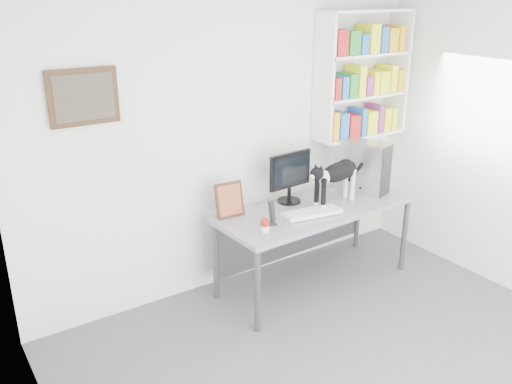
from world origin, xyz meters
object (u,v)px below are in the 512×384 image
Objects in this scene: bookshelf at (363,75)px; monitor at (290,177)px; keyboard at (312,212)px; soup_can at (265,226)px; desk at (315,246)px; speaker at (272,213)px; pc_tower at (362,166)px; cat at (337,183)px; leaning_print at (229,199)px.

monitor is (-0.99, -0.16, -0.82)m from bookshelf.
soup_can is at bearing -164.07° from keyboard.
soup_can is at bearing -159.71° from bookshelf.
speaker is (-0.57, -0.10, 0.50)m from desk.
speaker reaches higher than keyboard.
bookshelf reaches higher than soup_can.
bookshelf is 1.54m from keyboard.
monitor is 0.42m from keyboard.
desk is 0.91m from pc_tower.
cat is at bearing 21.90° from keyboard.
desk is 5.98× the size of leaning_print.
monitor is 0.73m from soup_can.
speaker reaches higher than desk.
speaker is (-1.20, -0.19, -0.14)m from pc_tower.
bookshelf reaches higher than pc_tower.
bookshelf reaches higher than keyboard.
keyboard is 0.85m from pc_tower.
monitor reaches higher than leaning_print.
bookshelf is at bearing 24.06° from cat.
pc_tower reaches higher than speaker.
speaker reaches higher than soup_can.
leaning_print is at bearing 99.25° from soup_can.
bookshelf is 1.30m from monitor.
keyboard is 1.65× the size of leaning_print.
monitor is at bearing 12.26° from speaker.
desk is at bearing -15.61° from speaker.
pc_tower reaches higher than soup_can.
bookshelf is 0.90m from pc_tower.
soup_can is 0.91m from cat.
monitor is at bearing 118.23° from desk.
leaning_print is 0.47× the size of cat.
monitor is 0.79m from pc_tower.
bookshelf is 1.78m from speaker.
desk is (-0.86, -0.39, -1.46)m from bookshelf.
leaning_print is at bearing -175.15° from bookshelf.
cat is (0.89, 0.14, 0.15)m from soup_can.
speaker is 2.04× the size of soup_can.
soup_can is at bearing -167.45° from desk.
bookshelf is 1.94m from soup_can.
soup_can reaches higher than desk.
cat reaches higher than desk.
desk is 2.83× the size of cat.
keyboard is 0.40m from cat.
keyboard is 2.43× the size of speaker.
monitor is 1.54× the size of leaning_print.
monitor reaches higher than speaker.
pc_tower is at bearing 11.61° from soup_can.
cat is (0.33, -0.28, -0.04)m from monitor.
leaning_print is 3.01× the size of soup_can.
keyboard is 0.73m from leaning_print.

